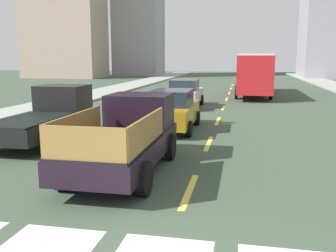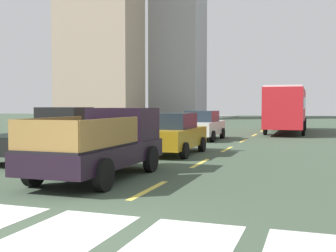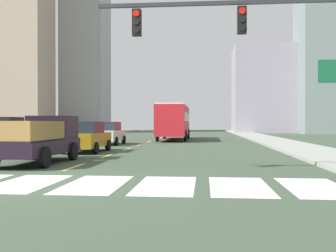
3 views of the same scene
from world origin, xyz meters
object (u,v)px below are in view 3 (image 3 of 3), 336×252
(pickup_stakebed, at_px, (41,140))
(traffic_signal_gantry, at_px, (277,41))
(city_bus, at_px, (174,120))
(sedan_near_left, at_px, (108,133))
(sedan_near_right, at_px, (86,137))

(pickup_stakebed, relative_size, traffic_signal_gantry, 0.62)
(city_bus, relative_size, sedan_near_left, 2.45)
(sedan_near_left, relative_size, traffic_signal_gantry, 0.53)
(city_bus, height_order, sedan_near_right, city_bus)
(city_bus, distance_m, traffic_signal_gantry, 25.77)
(sedan_near_left, xyz_separation_m, sedan_near_right, (0.62, -7.59, 0.00))
(pickup_stakebed, xyz_separation_m, sedan_near_left, (-0.46, 13.39, -0.08))
(sedan_near_right, bearing_deg, city_bus, 79.17)
(city_bus, relative_size, traffic_signal_gantry, 1.29)
(city_bus, bearing_deg, sedan_near_left, -118.12)
(city_bus, height_order, sedan_near_left, city_bus)
(city_bus, xyz_separation_m, sedan_near_right, (-3.71, -15.95, -1.09))
(pickup_stakebed, distance_m, sedan_near_right, 5.80)
(pickup_stakebed, bearing_deg, city_bus, 80.89)
(pickup_stakebed, height_order, city_bus, city_bus)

